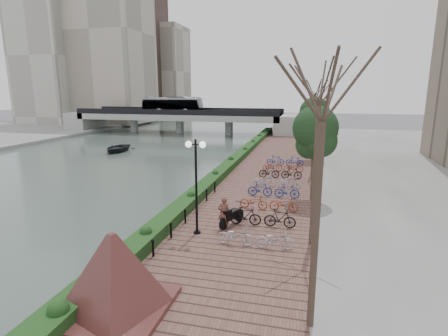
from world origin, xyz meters
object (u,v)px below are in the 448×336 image
(lamppost, at_px, (196,166))
(pedestrian, at_px, (224,213))
(motorcycle, at_px, (232,215))
(granite_monument, at_px, (114,273))
(boat, at_px, (117,148))

(lamppost, distance_m, pedestrian, 2.95)
(motorcycle, relative_size, pedestrian, 1.05)
(lamppost, xyz_separation_m, pedestrian, (1.17, 0.85, -2.57))
(lamppost, bearing_deg, motorcycle, 44.56)
(lamppost, height_order, pedestrian, lamppost)
(granite_monument, bearing_deg, pedestrian, 77.09)
(pedestrian, bearing_deg, motorcycle, -135.50)
(granite_monument, distance_m, pedestrian, 7.70)
(granite_monument, distance_m, motorcycle, 8.37)
(granite_monument, height_order, motorcycle, granite_monument)
(granite_monument, xyz_separation_m, motorcycle, (2.01, 8.09, -0.79))
(granite_monument, bearing_deg, boat, 120.65)
(motorcycle, bearing_deg, boat, 153.92)
(lamppost, height_order, motorcycle, lamppost)
(motorcycle, bearing_deg, pedestrian, -94.66)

